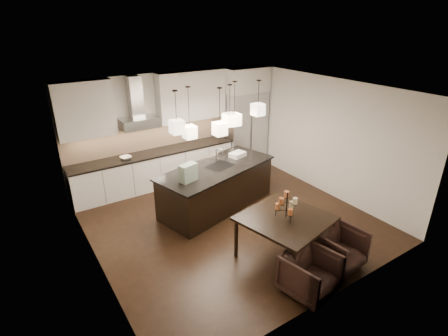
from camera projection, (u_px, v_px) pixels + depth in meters
floor at (229, 220)px, 7.57m from camera, size 5.50×5.50×0.02m
ceiling at (230, 89)px, 6.44m from camera, size 5.50×5.50×0.02m
wall_back at (171, 127)px, 9.13m from camera, size 5.50×0.02×2.80m
wall_front at (339, 222)px, 4.89m from camera, size 5.50×0.02×2.80m
wall_left at (88, 195)px, 5.62m from camera, size 0.02×5.50×2.80m
wall_right at (325, 136)px, 8.39m from camera, size 0.02×5.50×2.80m
refrigerator at (244, 129)px, 10.02m from camera, size 1.20×0.72×2.15m
fridge_panel at (245, 79)px, 9.46m from camera, size 1.26×0.72×0.65m
lower_cabinets at (156, 170)px, 8.94m from camera, size 4.21×0.62×0.88m
countertop at (155, 153)px, 8.76m from camera, size 4.21×0.66×0.04m
backsplash at (149, 137)px, 8.86m from camera, size 4.21×0.02×0.63m
upper_cab_left at (84, 110)px, 7.62m from camera, size 1.25×0.35×1.25m
upper_cab_right at (192, 96)px, 8.95m from camera, size 1.85×0.35×1.25m
hood_canopy at (139, 123)px, 8.32m from camera, size 0.90×0.52×0.24m
hood_chimney at (135, 97)px, 8.16m from camera, size 0.30×0.28×0.96m
fruit_bowl at (126, 158)px, 8.32m from camera, size 0.30×0.30×0.06m
island_body at (217, 188)px, 7.93m from camera, size 2.87×1.71×0.94m
island_top at (217, 168)px, 7.73m from camera, size 2.97×1.82×0.04m
faucet at (216, 156)px, 7.78m from camera, size 0.17×0.28×0.41m
tote_bag at (188, 173)px, 7.00m from camera, size 0.40×0.28×0.36m
food_container at (238, 155)px, 8.26m from camera, size 0.42×0.34×0.11m
dining_table at (284, 237)px, 6.26m from camera, size 1.64×1.64×0.83m
candelabra at (287, 205)px, 6.00m from camera, size 0.47×0.47×0.48m
candle_a at (292, 204)px, 6.12m from camera, size 0.10×0.10×0.11m
candle_b at (278, 206)px, 6.05m from camera, size 0.10×0.10×0.11m
candle_c at (290, 212)px, 5.88m from camera, size 0.10×0.10×0.11m
candle_d at (287, 194)px, 6.09m from camera, size 0.10×0.10×0.11m
candle_e at (281, 201)px, 5.87m from camera, size 0.10×0.10×0.11m
candle_f at (295, 201)px, 5.87m from camera, size 0.10×0.10×0.11m
armchair_left at (310, 274)px, 5.45m from camera, size 0.89×0.91×0.71m
armchair_right at (338, 248)px, 6.05m from camera, size 0.84×0.86×0.72m
pendant_a at (177, 127)px, 6.71m from camera, size 0.24×0.24×0.26m
pendant_b at (190, 132)px, 7.15m from camera, size 0.24×0.24×0.26m
pendant_c at (230, 120)px, 7.27m from camera, size 0.24×0.24×0.26m
pendant_d at (234, 120)px, 7.66m from camera, size 0.24×0.24×0.26m
pendant_e at (258, 110)px, 7.71m from camera, size 0.24×0.24×0.26m
pendant_f at (220, 129)px, 7.01m from camera, size 0.24×0.24×0.26m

